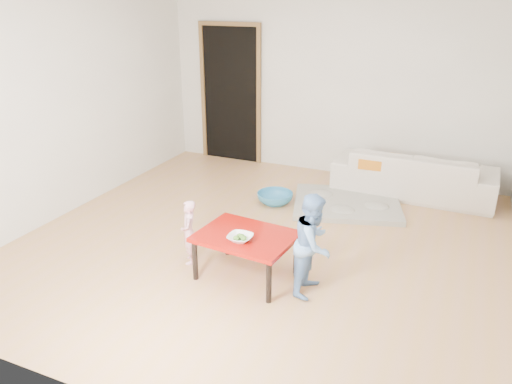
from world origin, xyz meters
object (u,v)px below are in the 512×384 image
Objects in this scene: sofa at (414,173)px; basin at (275,198)px; child_pink at (189,232)px; bowl at (240,238)px; child_blue at (313,244)px; red_table at (246,256)px.

basin is at bearing 34.80° from sofa.
child_pink reaches higher than basin.
sofa is 9.17× the size of bowl.
basin is at bearing 145.47° from child_pink.
child_blue is (-0.51, -2.75, 0.17)m from sofa.
sofa is 2.19× the size of child_blue.
bowl is 0.24× the size of child_blue.
sofa reaches higher than bowl.
bowl is at bearing 49.44° from child_pink.
sofa reaches higher than basin.
child_pink is 1.76m from basin.
sofa is 3.28m from child_pink.
child_blue reaches higher than red_table.
basin is at bearing 102.17° from bowl.
sofa is 4.47× the size of basin.
basin is (-0.40, 1.74, -0.15)m from red_table.
red_table reaches higher than basin.
child_pink is (-0.63, 0.02, 0.11)m from red_table.
red_table is 1.91× the size of basin.
sofa reaches higher than red_table.
child_pink is at bearing 92.59° from child_blue.
bowl is at bearing -88.86° from red_table.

